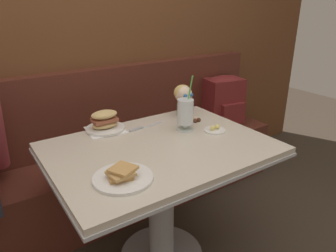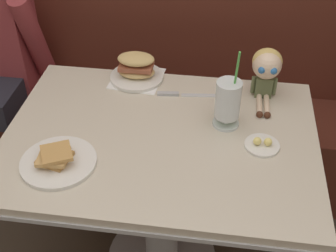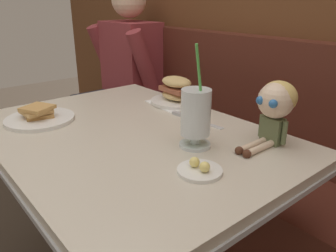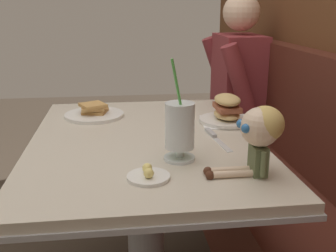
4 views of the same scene
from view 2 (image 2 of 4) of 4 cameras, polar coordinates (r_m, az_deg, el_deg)
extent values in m
cube|color=#512319|center=(2.38, 1.34, -1.60)|extent=(2.60, 0.48, 0.45)
cube|color=#512319|center=(2.26, 2.13, 11.26)|extent=(2.60, 0.10, 0.55)
cube|color=beige|center=(1.61, -0.97, -1.54)|extent=(1.10, 0.80, 0.03)
cube|color=#B7BABF|center=(1.63, -0.96, -2.15)|extent=(1.11, 0.81, 0.02)
cylinder|color=#A5A8AD|center=(1.86, -0.85, -9.95)|extent=(0.14, 0.14, 0.65)
cylinder|color=white|center=(1.53, -13.53, -4.42)|extent=(0.25, 0.25, 0.01)
cube|color=#B78447|center=(1.53, -13.98, -3.90)|extent=(0.11, 0.11, 0.01)
cube|color=tan|center=(1.51, -14.17, -3.74)|extent=(0.10, 0.10, 0.01)
cube|color=tan|center=(1.50, -13.79, -3.30)|extent=(0.13, 0.13, 0.01)
cylinder|color=silver|center=(1.66, 7.22, 0.37)|extent=(0.10, 0.10, 0.01)
cylinder|color=silver|center=(1.65, 7.27, 0.92)|extent=(0.03, 0.03, 0.03)
cylinder|color=silver|center=(1.60, 7.52, 3.32)|extent=(0.09, 0.09, 0.14)
cylinder|color=#ADE0A8|center=(1.61, 7.48, 2.94)|extent=(0.08, 0.08, 0.11)
cylinder|color=#51B74C|center=(1.54, 8.47, 6.04)|extent=(0.02, 0.05, 0.22)
cube|color=white|center=(1.90, -3.91, 5.96)|extent=(0.22, 0.22, 0.00)
cylinder|color=white|center=(1.89, -3.92, 6.17)|extent=(0.22, 0.22, 0.01)
ellipsoid|color=tan|center=(1.88, -3.95, 6.79)|extent=(0.15, 0.10, 0.04)
cube|color=#995138|center=(1.87, -3.99, 7.52)|extent=(0.14, 0.09, 0.02)
ellipsoid|color=tan|center=(1.85, -4.03, 8.37)|extent=(0.15, 0.10, 0.04)
cylinder|color=white|center=(1.59, 11.67, -2.40)|extent=(0.12, 0.12, 0.01)
sphere|color=#F4E07A|center=(1.57, 11.11, -1.87)|extent=(0.03, 0.03, 0.03)
sphere|color=#F4E07A|center=(1.57, 12.41, -1.95)|extent=(0.03, 0.03, 0.03)
cube|color=silver|center=(1.80, 3.92, 3.85)|extent=(0.14, 0.04, 0.00)
cube|color=#B2B5BA|center=(1.79, 0.01, 4.05)|extent=(0.09, 0.03, 0.01)
cube|color=#5B6642|center=(1.81, 11.88, 4.86)|extent=(0.06, 0.04, 0.08)
sphere|color=beige|center=(1.76, 12.29, 7.49)|extent=(0.11, 0.11, 0.11)
ellipsoid|color=#D8B766|center=(1.76, 12.32, 7.92)|extent=(0.11, 0.10, 0.10)
sphere|color=#2D6BB2|center=(1.71, 11.63, 6.85)|extent=(0.03, 0.03, 0.03)
sphere|color=#2D6BB2|center=(1.72, 13.09, 6.71)|extent=(0.03, 0.03, 0.03)
cylinder|color=beige|center=(1.76, 11.35, 2.59)|extent=(0.02, 0.12, 0.02)
cylinder|color=beige|center=(1.76, 12.26, 2.51)|extent=(0.02, 0.12, 0.02)
sphere|color=#4C2819|center=(1.71, 11.39, 1.42)|extent=(0.03, 0.03, 0.03)
sphere|color=#4C2819|center=(1.72, 12.31, 1.33)|extent=(0.03, 0.03, 0.03)
cylinder|color=#5B6642|center=(1.80, 10.60, 5.10)|extent=(0.02, 0.02, 0.07)
cylinder|color=#5B6642|center=(1.81, 13.19, 4.85)|extent=(0.02, 0.02, 0.07)
cylinder|color=maroon|center=(2.22, -16.42, 10.48)|extent=(0.09, 0.25, 0.48)
camera|label=1|loc=(1.04, -72.38, -10.54)|focal=33.81mm
camera|label=3|loc=(1.12, 44.33, -6.63)|focal=35.73mm
camera|label=4|loc=(1.72, 50.05, 5.20)|focal=42.77mm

